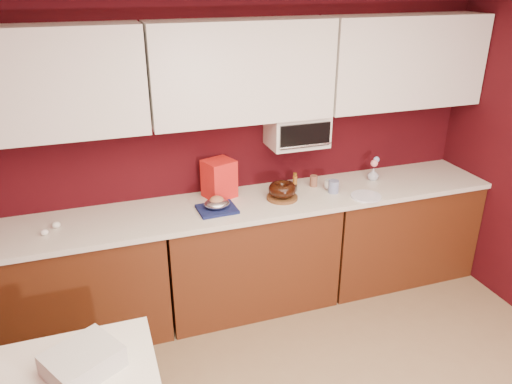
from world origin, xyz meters
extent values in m
cube|color=#3A080C|center=(0.00, 2.25, 1.25)|extent=(4.00, 0.02, 2.50)
cube|color=#502410|center=(-1.33, 1.94, 0.43)|extent=(1.31, 0.58, 0.86)
cube|color=#502410|center=(0.00, 1.94, 0.43)|extent=(1.31, 0.58, 0.86)
cube|color=#502410|center=(1.33, 1.94, 0.43)|extent=(1.31, 0.58, 0.86)
cube|color=silver|center=(0.00, 1.94, 0.88)|extent=(4.00, 0.62, 0.04)
cube|color=white|center=(-1.33, 2.08, 1.85)|extent=(1.31, 0.33, 0.70)
cube|color=white|center=(0.00, 2.08, 1.85)|extent=(1.31, 0.33, 0.70)
cube|color=white|center=(1.33, 2.08, 1.85)|extent=(1.31, 0.33, 0.70)
cube|color=white|center=(0.45, 2.10, 1.38)|extent=(0.45, 0.30, 0.25)
cube|color=black|center=(0.45, 1.94, 1.38)|extent=(0.40, 0.02, 0.18)
cylinder|color=silver|center=(0.45, 1.93, 1.30)|extent=(0.42, 0.02, 0.02)
cylinder|color=brown|center=(0.26, 1.91, 0.91)|extent=(0.27, 0.27, 0.02)
torus|color=black|center=(0.26, 1.91, 0.98)|extent=(0.26, 0.26, 0.09)
cube|color=#141C4E|center=(-0.26, 1.88, 0.91)|extent=(0.28, 0.24, 0.02)
ellipsoid|color=silver|center=(-0.26, 1.88, 0.96)|extent=(0.22, 0.20, 0.07)
ellipsoid|color=#B17451|center=(-0.26, 1.88, 0.98)|extent=(0.13, 0.12, 0.07)
cube|color=red|center=(-0.18, 2.11, 1.05)|extent=(0.27, 0.26, 0.29)
cylinder|color=black|center=(0.34, 2.08, 0.92)|extent=(0.26, 0.26, 0.04)
imported|color=silver|center=(0.69, 1.96, 0.95)|extent=(0.12, 0.12, 0.10)
cylinder|color=navy|center=(0.69, 1.90, 0.95)|extent=(0.11, 0.11, 0.10)
imported|color=#AAB1C1|center=(1.12, 2.02, 0.96)|extent=(0.08, 0.08, 0.11)
sphere|color=pink|center=(1.12, 2.02, 1.05)|extent=(0.06, 0.06, 0.06)
sphere|color=#97B0F1|center=(1.15, 2.04, 1.07)|extent=(0.05, 0.05, 0.05)
cylinder|color=white|center=(0.89, 1.73, 0.91)|extent=(0.29, 0.29, 0.01)
cylinder|color=#9B591C|center=(0.43, 2.07, 0.95)|extent=(0.04, 0.04, 0.10)
cylinder|color=brown|center=(0.59, 2.06, 0.95)|extent=(0.08, 0.08, 0.09)
ellipsoid|color=white|center=(-1.43, 1.88, 0.92)|extent=(0.05, 0.04, 0.04)
ellipsoid|color=white|center=(-1.36, 1.96, 0.92)|extent=(0.06, 0.05, 0.04)
cube|color=silver|center=(-1.23, 0.68, 0.81)|extent=(0.41, 0.39, 0.11)
cylinder|color=brown|center=(0.47, 2.15, 0.95)|extent=(0.04, 0.04, 0.10)
camera|label=1|loc=(-1.05, -1.31, 2.48)|focal=35.00mm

